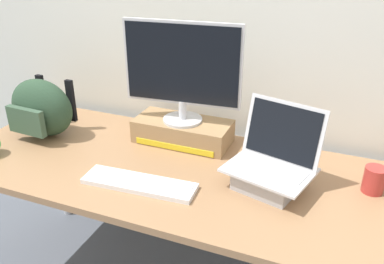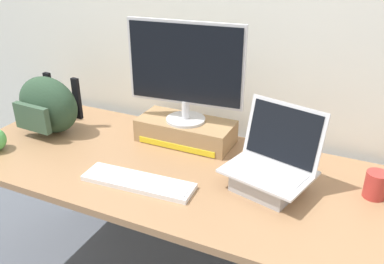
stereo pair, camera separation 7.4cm
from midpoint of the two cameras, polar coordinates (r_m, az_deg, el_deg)
back_wall at (r=1.93m, az=7.56°, el=16.55°), size 7.00×0.10×2.60m
desk at (r=1.73m, az=1.23°, el=-7.17°), size 2.10×0.78×0.72m
toner_box_yellow at (r=1.91m, az=0.22°, el=0.13°), size 0.45×0.21×0.11m
desktop_monitor at (r=1.80m, az=0.23°, el=8.64°), size 0.53×0.18×0.45m
open_laptop at (r=1.60m, az=12.10°, el=-5.59°), size 0.37×0.32×0.32m
external_keyboard at (r=1.62m, az=-6.20°, el=-6.91°), size 0.46×0.15×0.02m
messenger_backpack at (r=2.09m, az=-18.50°, el=3.55°), size 0.34×0.24×0.28m
coffee_mug at (r=1.68m, az=25.44°, el=-6.69°), size 0.12×0.08×0.10m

